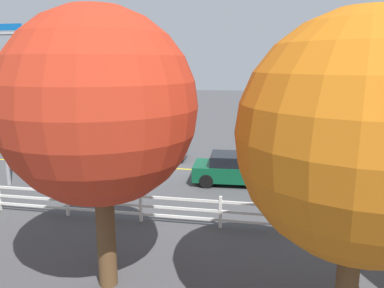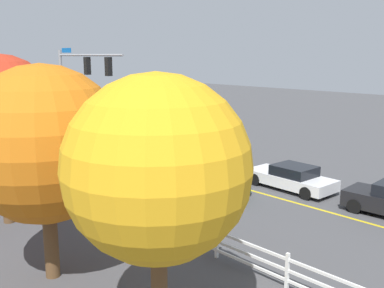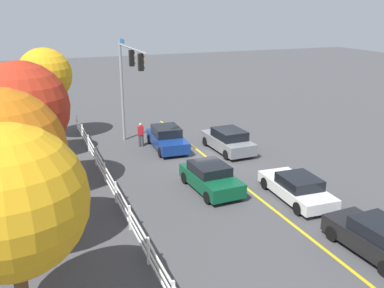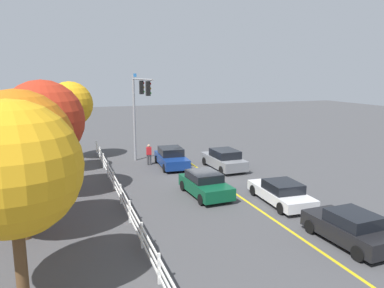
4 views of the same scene
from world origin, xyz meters
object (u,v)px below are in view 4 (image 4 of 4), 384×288
Objects in this scene: car_1 at (171,158)px; tree_4 at (70,104)px; car_4 at (350,228)px; tree_3 at (43,121)px; tree_2 at (18,145)px; car_2 at (205,184)px; tree_1 at (47,112)px; car_3 at (224,159)px; tree_0 at (12,169)px; car_0 at (281,192)px; pedestrian at (149,154)px.

tree_4 is (4.98, 7.28, 4.03)m from car_1.
tree_3 reaches higher than car_4.
tree_2 reaches higher than car_4.
tree_1 is at bearing -135.74° from car_2.
tree_4 is (6.99, 10.94, 4.01)m from car_3.
car_1 is at bearing -31.82° from tree_0.
tree_2 is (5.21, 13.30, 3.56)m from car_4.
tree_0 is (-15.34, 9.52, 3.67)m from car_1.
car_3 is at bearing 64.02° from car_1.
tree_4 is (9.74, -1.72, 0.15)m from tree_3.
car_0 is at bearing -113.40° from tree_3.
pedestrian is at bearing -173.12° from car_2.
car_1 is 10.90m from tree_3.
tree_1 reaches higher than car_1.
car_0 is 0.73× the size of tree_0.
car_3 is at bearing -3.69° from car_4.
car_0 is 10.77m from car_1.
car_2 is 0.62× the size of tree_3.
pedestrian is 8.27m from tree_1.
tree_3 reaches higher than tree_4.
tree_4 is (20.32, -2.24, 0.36)m from tree_0.
car_3 is 0.67× the size of tree_3.
car_3 is 2.75× the size of pedestrian.
tree_4 is at bearing -9.44° from tree_2.
car_0 is 14.52m from tree_0.
car_4 is 13.51m from tree_0.
car_0 is 0.69× the size of tree_3.
tree_3 reaches higher than tree_2.
car_4 is at bearing -130.97° from tree_3.
pedestrian is at bearing 56.97° from car_3.
car_0 is at bearing -147.64° from pedestrian.
car_3 is 0.71× the size of tree_0.
tree_3 reaches higher than car_0.
car_3 is 19.09m from tree_0.
tree_3 is at bearing 179.55° from tree_1.
tree_1 is at bearing -92.07° from car_1.
tree_0 is at bearing 85.98° from car_4.
car_2 is at bearing 55.49° from car_0.
tree_3 is (5.62, -0.83, 0.34)m from tree_2.
car_0 is 1.12× the size of car_2.
tree_4 is (3.86, 5.74, 3.82)m from pedestrian.
car_3 is at bearing 1.41° from car_0.
car_2 is 0.68× the size of tree_1.
car_4 is at bearing -91.11° from tree_0.
tree_3 is (10.58, -0.52, 0.21)m from tree_0.
tree_4 reaches higher than tree_1.
tree_3 is 1.04× the size of tree_4.
car_3 is 16.26m from tree_2.
car_0 is 5.41m from car_4.
tree_2 is (-8.37, 13.49, 3.52)m from car_3.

